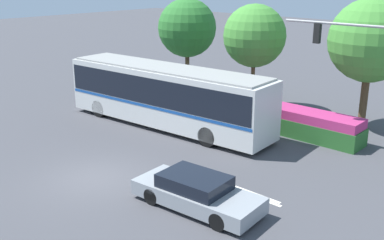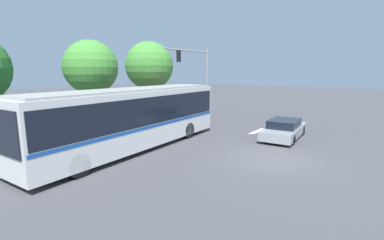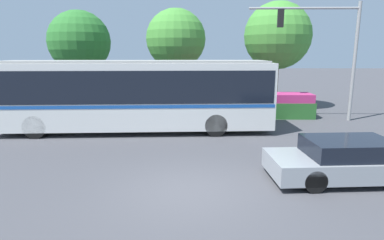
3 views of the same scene
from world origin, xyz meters
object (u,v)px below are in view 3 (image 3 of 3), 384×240
at_px(street_tree_centre, 176,39).
at_px(street_tree_right, 277,36).
at_px(city_bus, 136,92).
at_px(street_tree_left, 79,42).
at_px(sedan_foreground, 351,160).
at_px(traffic_light_pole, 330,42).

bearing_deg(street_tree_centre, street_tree_right, 8.20).
distance_m(street_tree_centre, street_tree_right, 6.64).
distance_m(city_bus, street_tree_left, 9.14).
height_order(city_bus, street_tree_centre, street_tree_centre).
bearing_deg(street_tree_left, city_bus, -54.66).
xyz_separation_m(sedan_foreground, street_tree_left, (-12.46, 12.98, 3.78)).
distance_m(sedan_foreground, street_tree_left, 18.39).
xyz_separation_m(sedan_foreground, street_tree_centre, (-5.89, 11.78, 3.91)).
relative_size(city_bus, traffic_light_pole, 2.03).
distance_m(city_bus, sedan_foreground, 9.47).
xyz_separation_m(city_bus, sedan_foreground, (7.37, -5.81, -1.30)).
xyz_separation_m(city_bus, street_tree_left, (-5.09, 7.17, 2.49)).
bearing_deg(traffic_light_pole, sedan_foreground, 74.01).
distance_m(traffic_light_pole, street_tree_left, 15.55).
bearing_deg(city_bus, street_tree_centre, -107.75).
bearing_deg(street_tree_right, street_tree_left, 178.85).
height_order(city_bus, street_tree_right, street_tree_right).
bearing_deg(street_tree_centre, sedan_foreground, -63.42).
height_order(city_bus, street_tree_left, street_tree_left).
bearing_deg(city_bus, street_tree_left, -58.50).
height_order(sedan_foreground, street_tree_right, street_tree_right).
distance_m(street_tree_left, street_tree_centre, 6.68).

